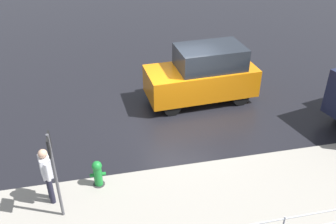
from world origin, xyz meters
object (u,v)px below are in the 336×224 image
fire_hydrant (98,174)px  sign_post (53,165)px  pedestrian (47,172)px  moving_hatchback (203,75)px

fire_hydrant → sign_post: sign_post is taller
pedestrian → moving_hatchback: bearing=-141.1°
fire_hydrant → sign_post: (0.91, 0.88, 1.18)m
moving_hatchback → sign_post: (4.92, 4.76, 0.55)m
fire_hydrant → pedestrian: (1.18, 0.32, 0.56)m
pedestrian → sign_post: size_ratio=0.68×
pedestrian → sign_post: bearing=116.1°
moving_hatchback → fire_hydrant: 5.62m
moving_hatchback → pedestrian: 6.68m
moving_hatchback → pedestrian: bearing=38.9°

